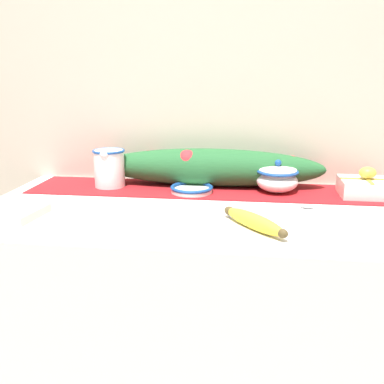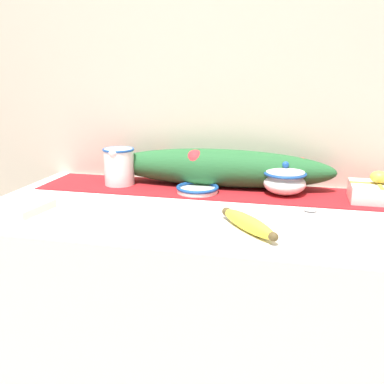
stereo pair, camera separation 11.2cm
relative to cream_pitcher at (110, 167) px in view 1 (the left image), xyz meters
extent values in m
cube|color=silver|center=(0.32, -0.18, -0.51)|extent=(1.22, 0.61, 0.90)
cube|color=beige|center=(0.32, 0.14, 0.24)|extent=(2.02, 0.04, 2.40)
cube|color=#A8191E|center=(0.32, 0.00, -0.06)|extent=(1.12, 0.22, 0.00)
cylinder|color=white|center=(0.00, 0.00, 0.00)|extent=(0.10, 0.10, 0.12)
torus|color=#194793|center=(0.00, 0.00, 0.05)|extent=(0.10, 0.10, 0.01)
torus|color=white|center=(0.00, 0.06, 0.00)|extent=(0.06, 0.01, 0.06)
ellipsoid|color=white|center=(0.00, -0.05, 0.05)|extent=(0.03, 0.02, 0.02)
ellipsoid|color=white|center=(0.52, 0.00, -0.03)|extent=(0.12, 0.12, 0.06)
torus|color=#194793|center=(0.52, 0.00, 0.00)|extent=(0.13, 0.13, 0.01)
ellipsoid|color=white|center=(0.52, 0.00, 0.01)|extent=(0.11, 0.11, 0.02)
sphere|color=#194793|center=(0.52, 0.00, 0.03)|extent=(0.02, 0.02, 0.02)
cylinder|color=white|center=(0.27, -0.04, -0.06)|extent=(0.12, 0.12, 0.01)
torus|color=#194793|center=(0.27, -0.04, -0.05)|extent=(0.13, 0.13, 0.01)
ellipsoid|color=yellow|center=(0.45, -0.33, -0.05)|extent=(0.16, 0.18, 0.04)
ellipsoid|color=brown|center=(0.39, -0.26, -0.05)|extent=(0.04, 0.04, 0.02)
ellipsoid|color=brown|center=(0.51, -0.40, -0.05)|extent=(0.03, 0.03, 0.02)
cube|color=#B7B7BC|center=(0.51, -0.14, -0.07)|extent=(0.14, 0.02, 0.00)
ellipsoid|color=#B7B7BC|center=(0.60, -0.15, -0.06)|extent=(0.04, 0.03, 0.01)
cube|color=silver|center=(-0.15, -0.32, -0.06)|extent=(0.15, 0.15, 0.02)
cube|color=silver|center=(0.78, -0.01, -0.04)|extent=(0.15, 0.13, 0.05)
cube|color=gold|center=(0.78, -0.01, -0.01)|extent=(0.15, 0.01, 0.00)
cube|color=gold|center=(0.78, -0.01, -0.01)|extent=(0.01, 0.13, 0.00)
ellipsoid|color=gold|center=(0.78, -0.01, 0.01)|extent=(0.05, 0.04, 0.03)
ellipsoid|color=#235B2D|center=(0.32, 0.05, 0.00)|extent=(0.72, 0.13, 0.12)
sphere|color=red|center=(0.11, 0.07, 0.01)|extent=(0.06, 0.06, 0.06)
sphere|color=red|center=(0.25, 0.03, 0.02)|extent=(0.07, 0.07, 0.07)
sphere|color=red|center=(0.40, 0.06, 0.01)|extent=(0.06, 0.06, 0.06)
sphere|color=red|center=(0.57, 0.06, 0.01)|extent=(0.05, 0.05, 0.05)
camera|label=1|loc=(0.43, -1.28, 0.28)|focal=40.00mm
camera|label=2|loc=(0.54, -1.26, 0.28)|focal=40.00mm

